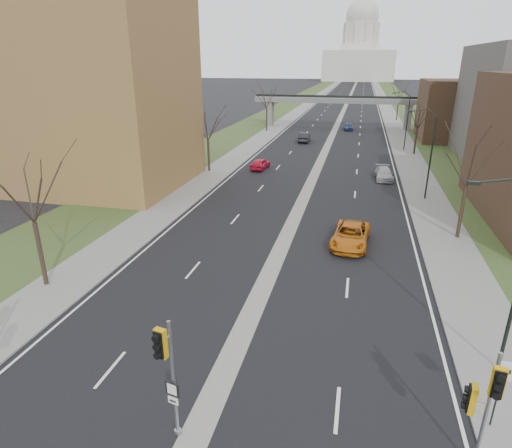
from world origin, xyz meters
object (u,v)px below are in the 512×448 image
at_px(signal_pole_median, 167,363).
at_px(car_left_far, 304,137).
at_px(signal_pole_right, 485,398).
at_px(car_left_near, 260,164).
at_px(speed_limit_sign, 501,382).
at_px(car_right_far, 348,126).
at_px(car_right_mid, 384,174).
at_px(car_right_near, 351,235).

relative_size(signal_pole_median, car_left_far, 1.02).
distance_m(signal_pole_right, car_left_near, 43.69).
height_order(signal_pole_right, speed_limit_sign, signal_pole_right).
height_order(signal_pole_median, car_right_far, signal_pole_median).
bearing_deg(signal_pole_median, car_left_near, 110.90).
distance_m(signal_pole_right, car_right_mid, 38.94).
xyz_separation_m(car_left_near, car_right_far, (9.70, 36.62, -0.00)).
distance_m(speed_limit_sign, car_right_far, 75.26).
bearing_deg(speed_limit_sign, car_left_near, 111.55).
relative_size(car_left_near, car_right_mid, 0.89).
height_order(speed_limit_sign, car_right_mid, speed_limit_sign).
bearing_deg(signal_pole_median, car_right_mid, 89.79).
distance_m(signal_pole_right, speed_limit_sign, 2.68).
bearing_deg(car_right_near, signal_pole_median, -101.37).
bearing_deg(car_right_near, speed_limit_sign, -65.90).
bearing_deg(car_right_far, signal_pole_right, -89.84).
height_order(signal_pole_median, car_left_far, signal_pole_median).
height_order(signal_pole_median, car_right_mid, signal_pole_median).
xyz_separation_m(car_left_far, car_right_far, (6.84, 15.53, -0.09)).
bearing_deg(car_right_far, car_left_near, -109.70).
distance_m(car_right_mid, car_right_far, 38.56).
bearing_deg(signal_pole_right, car_right_near, 112.34).
xyz_separation_m(car_right_near, car_right_mid, (3.14, 20.41, -0.10)).
height_order(car_left_near, car_right_far, car_left_near).
relative_size(signal_pole_median, speed_limit_sign, 1.68).
relative_size(speed_limit_sign, car_left_near, 0.70).
xyz_separation_m(signal_pole_median, signal_pole_right, (10.14, 1.10, -0.30)).
xyz_separation_m(signal_pole_median, speed_limit_sign, (11.35, 3.29, -1.28)).
xyz_separation_m(speed_limit_sign, car_right_near, (-5.69, 16.24, -1.34)).
bearing_deg(car_left_far, car_right_mid, 116.92).
xyz_separation_m(signal_pole_right, car_right_near, (-4.48, 18.43, -2.32)).
bearing_deg(speed_limit_sign, signal_pole_right, -122.23).
distance_m(signal_pole_right, car_right_near, 19.11).
relative_size(signal_pole_median, car_right_far, 1.18).
xyz_separation_m(car_right_near, car_right_far, (-2.30, 58.58, -0.07)).
bearing_deg(car_left_far, signal_pole_median, 91.63).
bearing_deg(car_right_mid, signal_pole_median, -105.47).
xyz_separation_m(car_right_mid, car_right_far, (-5.44, 38.17, 0.02)).
bearing_deg(car_right_mid, car_right_far, 95.07).
bearing_deg(car_left_near, car_right_near, 124.11).
distance_m(car_left_far, car_right_near, 44.01).
height_order(car_left_near, car_left_far, car_left_far).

